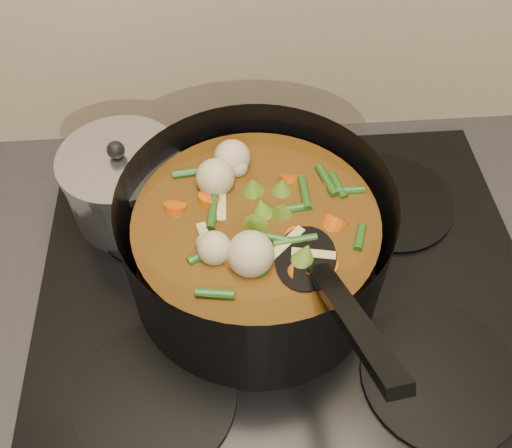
{
  "coord_description": "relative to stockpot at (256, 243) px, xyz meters",
  "views": [
    {
      "loc": [
        -0.07,
        1.55,
        1.54
      ],
      "look_at": [
        -0.04,
        1.95,
        1.04
      ],
      "focal_mm": 40.0,
      "sensor_mm": 36.0,
      "label": 1
    }
  ],
  "objects": [
    {
      "name": "stockpot",
      "position": [
        0.0,
        0.0,
        0.0
      ],
      "size": [
        0.32,
        0.42,
        0.23
      ],
      "rotation": [
        0.0,
        0.0,
        -0.05
      ],
      "color": "black",
      "rests_on": "stovetop"
    },
    {
      "name": "saucepan",
      "position": [
        -0.17,
        0.12,
        -0.02
      ],
      "size": [
        0.16,
        0.16,
        0.13
      ],
      "rotation": [
        0.0,
        0.0,
        -0.05
      ],
      "color": "silver",
      "rests_on": "stovetop"
    },
    {
      "name": "stovetop",
      "position": [
        0.04,
        -0.02,
        -0.08
      ],
      "size": [
        0.62,
        0.54,
        0.03
      ],
      "color": "black",
      "rests_on": "counter"
    },
    {
      "name": "counter",
      "position": [
        0.04,
        -0.02,
        -0.54
      ],
      "size": [
        2.64,
        0.64,
        0.91
      ],
      "color": "brown",
      "rests_on": "ground"
    }
  ]
}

